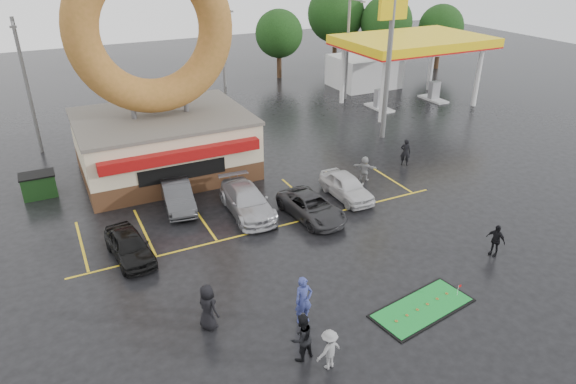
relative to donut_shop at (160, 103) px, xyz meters
name	(u,v)px	position (x,y,z in m)	size (l,w,h in m)	color
ground	(304,261)	(3.00, -12.97, -4.46)	(120.00, 120.00, 0.00)	black
donut_shop	(160,103)	(0.00, 0.00, 0.00)	(10.20, 8.70, 13.50)	#472B19
gas_station	(391,56)	(23.00, 7.97, -0.77)	(12.30, 13.65, 5.90)	silver
shell_sign	(391,35)	(16.00, -0.97, 2.91)	(2.20, 0.36, 10.60)	slate
streetlight_left	(27,84)	(-7.00, 6.95, 0.32)	(0.40, 2.21, 9.00)	slate
streetlight_mid	(224,61)	(7.00, 7.95, 0.32)	(0.40, 2.21, 9.00)	slate
streetlight_right	(348,46)	(19.00, 8.95, 0.32)	(0.40, 2.21, 9.00)	slate
tree_far_a	(386,22)	(29.00, 17.03, 0.72)	(5.60, 5.60, 8.00)	#332114
tree_far_b	(441,27)	(35.00, 15.03, 0.07)	(4.90, 4.90, 7.00)	#332114
tree_far_c	(336,14)	(25.00, 21.03, 1.37)	(6.30, 6.30, 9.00)	#332114
tree_far_d	(279,34)	(17.00, 19.03, 0.07)	(4.90, 4.90, 7.00)	#332114
car_black	(129,246)	(-4.07, -9.15, -3.80)	(1.56, 3.89, 1.32)	black
car_dgrey	(177,195)	(-0.72, -5.18, -3.76)	(1.50, 4.29, 1.41)	#333336
car_silver	(247,201)	(2.44, -7.51, -3.74)	(2.02, 4.98, 1.44)	#A7A7AC
car_grey	(312,207)	(5.30, -9.47, -3.85)	(2.05, 4.44, 1.23)	#2E2D30
car_white	(346,186)	(8.21, -8.28, -3.77)	(1.64, 4.07, 1.39)	silver
person_blue	(304,300)	(1.05, -16.58, -3.47)	(0.72, 0.47, 1.98)	navy
person_blackjkt	(301,337)	(0.07, -18.28, -3.54)	(0.90, 0.70, 1.86)	black
person_hoodie	(329,349)	(0.71, -19.07, -3.69)	(1.01, 0.58, 1.56)	gray
person_bystander	(208,307)	(-2.33, -15.30, -3.51)	(0.93, 0.61, 1.90)	black
person_cameraman	(495,240)	(11.21, -16.40, -3.68)	(0.92, 0.38, 1.57)	black
person_walker_near	(365,168)	(10.45, -6.77, -3.69)	(1.43, 0.45, 1.54)	gray
person_walker_far	(405,152)	(14.16, -5.96, -3.57)	(0.65, 0.43, 1.79)	black
dumpster	(39,186)	(-7.44, -0.34, -3.81)	(1.80, 1.20, 1.30)	#1B4119
putting_green	(422,308)	(5.67, -18.05, -4.43)	(4.59, 2.53, 0.54)	black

